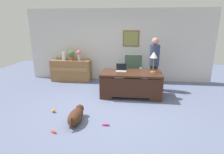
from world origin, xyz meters
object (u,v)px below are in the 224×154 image
object	(u,v)px
laptop	(121,69)
vase_with_flowers	(79,54)
potted_plant	(71,55)
dog_toy_bone	(54,132)
person_standing	(154,63)
dog_lying	(76,116)
vase_empty	(64,56)
armchair	(133,73)
dog_toy_plush	(106,125)
desk	(131,83)
dog_toy_ball	(54,111)
credenza	(71,70)
desk_lamp	(154,56)

from	to	relation	value
laptop	vase_with_flowers	distance (m)	2.12
potted_plant	dog_toy_bone	xyz separation A→B (m)	(0.76, -3.59, -0.99)
person_standing	dog_toy_bone	bearing A→B (deg)	-127.90
dog_lying	vase_empty	size ratio (longest dim) A/B	2.72
armchair	laptop	world-z (taller)	armchair
armchair	dog_lying	xyz separation A→B (m)	(-1.25, -2.74, -0.33)
laptop	dog_toy_plush	size ratio (longest dim) A/B	1.80
desk	armchair	world-z (taller)	armchair
dog_lying	dog_toy_bone	xyz separation A→B (m)	(-0.34, -0.48, -0.13)
desk	vase_with_flowers	bearing A→B (deg)	145.33
dog_lying	dog_toy_ball	distance (m)	0.81
desk	vase_empty	world-z (taller)	vase_empty
dog_toy_ball	dog_lying	bearing A→B (deg)	-28.83
credenza	laptop	distance (m)	2.41
desk	desk_lamp	size ratio (longest dim) A/B	2.91
armchair	dog_toy_bone	size ratio (longest dim) A/B	7.01
armchair	dog_toy_ball	size ratio (longest dim) A/B	12.98
desk_lamp	vase_empty	distance (m)	3.49
armchair	desk	bearing A→B (deg)	-93.18
laptop	potted_plant	size ratio (longest dim) A/B	0.89
person_standing	desk	bearing A→B (deg)	-136.51
vase_with_flowers	dog_toy_ball	world-z (taller)	vase_with_flowers
desk	armchair	size ratio (longest dim) A/B	1.64
laptop	armchair	bearing A→B (deg)	67.47
dog_toy_ball	dog_toy_bone	size ratio (longest dim) A/B	0.54
credenza	potted_plant	xyz separation A→B (m)	(0.04, 0.00, 0.61)
desk	dog_toy_bone	size ratio (longest dim) A/B	11.51
desk_lamp	potted_plant	world-z (taller)	desk_lamp
desk	dog_toy_plush	size ratio (longest dim) A/B	10.12
desk_lamp	dog_toy_bone	xyz separation A→B (m)	(-2.17, -2.29, -1.21)
laptop	vase_empty	bearing A→B (deg)	151.25
credenza	person_standing	bearing A→B (deg)	-12.61
dog_lying	credenza	bearing A→B (deg)	109.94
armchair	dog_lying	bearing A→B (deg)	-114.54
vase_empty	potted_plant	world-z (taller)	potted_plant
desk_lamp	dog_toy_ball	distance (m)	3.15
dog_lying	vase_with_flowers	size ratio (longest dim) A/B	2.20
dog_lying	desk_lamp	xyz separation A→B (m)	(1.84, 1.82, 1.08)
vase_with_flowers	potted_plant	size ratio (longest dim) A/B	1.04
laptop	dog_toy_plush	distance (m)	2.12
desk	armchair	distance (m)	1.01
desk	vase_empty	bearing A→B (deg)	151.84
dog_lying	desk_lamp	world-z (taller)	desk_lamp
credenza	dog_toy_plush	world-z (taller)	credenza
vase_with_flowers	vase_empty	bearing A→B (deg)	180.00
laptop	desk_lamp	world-z (taller)	desk_lamp
dog_toy_plush	armchair	bearing A→B (deg)	78.68
desk_lamp	dog_toy_plush	xyz separation A→B (m)	(-1.16, -1.90, -1.21)
dog_lying	potted_plant	bearing A→B (deg)	109.31
desk_lamp	vase_empty	world-z (taller)	desk_lamp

